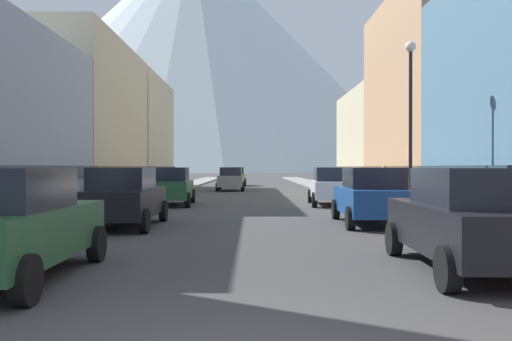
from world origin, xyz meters
The scene contains 18 objects.
sidewalk_left centered at (-6.25, 35.00, 0.07)m, with size 2.50×100.00×0.15m, color gray.
sidewalk_right centered at (6.25, 35.00, 0.07)m, with size 2.50×100.00×0.15m, color gray.
storefront_left_2 centered at (-12.14, 28.05, 4.43)m, with size 9.58×13.12×9.18m.
storefront_left_3 centered at (-10.95, 41.34, 4.42)m, with size 7.19×12.63×9.16m.
storefront_right_2 centered at (11.56, 25.69, 5.44)m, with size 8.43×12.30×11.23m.
storefront_right_3 centered at (11.51, 37.70, 3.68)m, with size 8.32×11.70×7.63m.
car_left_0 centered at (-3.80, 4.26, 0.90)m, with size 2.11×4.42×1.78m.
car_left_1 centered at (-3.80, 11.92, 0.90)m, with size 2.09×4.42×1.78m.
car_left_2 centered at (-3.80, 21.15, 0.90)m, with size 2.23×4.47×1.78m.
car_right_0 centered at (3.80, 4.96, 0.90)m, with size 2.17×4.45×1.78m.
car_right_1 centered at (3.80, 12.63, 0.90)m, with size 2.17×4.45×1.78m.
car_right_2 centered at (3.80, 21.19, 0.90)m, with size 2.25×4.48×1.78m.
car_driving_0 centered at (-1.60, 47.81, 0.90)m, with size 2.06×4.40×1.78m.
car_driving_1 centered at (-1.60, 36.94, 0.90)m, with size 2.06×4.40×1.78m.
potted_plant_0 centered at (-7.00, 19.64, 0.75)m, with size 0.71×0.71×1.07m.
pedestrian_0 centered at (6.25, 21.11, 0.95)m, with size 0.36×0.36×1.73m.
streetlamp_right centered at (5.35, 13.82, 3.99)m, with size 0.36×0.36×5.86m.
mountain_backdrop centered at (-29.40, 260.00, 57.13)m, with size 218.20×218.20×114.26m, color silver.
Camera 1 is at (0.05, -4.27, 1.80)m, focal length 38.00 mm.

